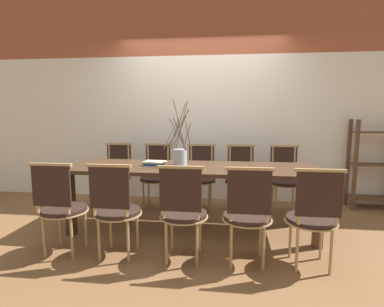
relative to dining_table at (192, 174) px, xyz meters
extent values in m
plane|color=brown|center=(0.00, 0.00, -0.66)|extent=(16.00, 16.00, 0.00)
cube|color=white|center=(0.00, 1.32, 0.45)|extent=(12.00, 0.06, 2.23)
cube|color=#9E5138|center=(0.00, 1.32, 2.05)|extent=(12.00, 0.06, 0.97)
cube|color=#422B1C|center=(0.00, 0.00, 0.07)|extent=(2.88, 0.85, 0.04)
cube|color=#422B1C|center=(-1.33, -0.32, -0.31)|extent=(0.09, 0.09, 0.72)
cube|color=#422B1C|center=(1.33, -0.32, -0.31)|extent=(0.09, 0.09, 0.72)
cube|color=#422B1C|center=(-1.33, 0.32, -0.31)|extent=(0.09, 0.09, 0.72)
cube|color=#422B1C|center=(1.33, 0.32, -0.31)|extent=(0.09, 0.09, 0.72)
cylinder|color=black|center=(-1.17, -0.72, -0.23)|extent=(0.43, 0.43, 0.04)
cylinder|color=tan|center=(-1.17, -0.72, -0.25)|extent=(0.45, 0.45, 0.01)
cylinder|color=tan|center=(-1.31, -0.58, -0.45)|extent=(0.03, 0.03, 0.42)
cylinder|color=tan|center=(-1.03, -0.58, -0.45)|extent=(0.03, 0.03, 0.42)
cylinder|color=tan|center=(-1.31, -0.86, -0.45)|extent=(0.03, 0.03, 0.42)
cylinder|color=tan|center=(-1.03, -0.86, -0.45)|extent=(0.03, 0.03, 0.42)
cylinder|color=tan|center=(-1.32, -0.90, 0.02)|extent=(0.03, 0.03, 0.47)
cylinder|color=tan|center=(-1.02, -0.90, 0.02)|extent=(0.03, 0.03, 0.47)
cube|color=black|center=(-1.17, -0.91, 0.05)|extent=(0.36, 0.02, 0.38)
cube|color=tan|center=(-1.17, -0.90, 0.24)|extent=(0.40, 0.03, 0.03)
cylinder|color=black|center=(-0.62, -0.72, -0.23)|extent=(0.43, 0.43, 0.04)
cylinder|color=tan|center=(-0.62, -0.72, -0.25)|extent=(0.45, 0.45, 0.01)
cylinder|color=tan|center=(-0.76, -0.58, -0.45)|extent=(0.03, 0.03, 0.42)
cylinder|color=tan|center=(-0.49, -0.58, -0.45)|extent=(0.03, 0.03, 0.42)
cylinder|color=tan|center=(-0.76, -0.86, -0.45)|extent=(0.03, 0.03, 0.42)
cylinder|color=tan|center=(-0.49, -0.86, -0.45)|extent=(0.03, 0.03, 0.42)
cylinder|color=tan|center=(-0.78, -0.90, 0.02)|extent=(0.03, 0.03, 0.47)
cylinder|color=tan|center=(-0.47, -0.90, 0.02)|extent=(0.03, 0.03, 0.47)
cube|color=black|center=(-0.62, -0.91, 0.05)|extent=(0.36, 0.02, 0.38)
cube|color=tan|center=(-0.62, -0.90, 0.24)|extent=(0.40, 0.03, 0.03)
cylinder|color=black|center=(0.01, -0.72, -0.23)|extent=(0.43, 0.43, 0.04)
cylinder|color=tan|center=(0.01, -0.72, -0.25)|extent=(0.45, 0.45, 0.01)
cylinder|color=tan|center=(-0.13, -0.58, -0.45)|extent=(0.03, 0.03, 0.42)
cylinder|color=tan|center=(0.15, -0.58, -0.45)|extent=(0.03, 0.03, 0.42)
cylinder|color=tan|center=(-0.13, -0.86, -0.45)|extent=(0.03, 0.03, 0.42)
cylinder|color=tan|center=(0.15, -0.86, -0.45)|extent=(0.03, 0.03, 0.42)
cylinder|color=tan|center=(-0.14, -0.90, 0.02)|extent=(0.03, 0.03, 0.47)
cylinder|color=tan|center=(0.16, -0.90, 0.02)|extent=(0.03, 0.03, 0.47)
cube|color=black|center=(0.01, -0.91, 0.05)|extent=(0.36, 0.02, 0.38)
cube|color=tan|center=(0.01, -0.90, 0.24)|extent=(0.40, 0.03, 0.03)
cylinder|color=black|center=(0.59, -0.72, -0.23)|extent=(0.43, 0.43, 0.04)
cylinder|color=tan|center=(0.59, -0.72, -0.25)|extent=(0.45, 0.45, 0.01)
cylinder|color=tan|center=(0.45, -0.58, -0.45)|extent=(0.03, 0.03, 0.42)
cylinder|color=tan|center=(0.73, -0.58, -0.45)|extent=(0.03, 0.03, 0.42)
cylinder|color=tan|center=(0.45, -0.86, -0.45)|extent=(0.03, 0.03, 0.42)
cylinder|color=tan|center=(0.73, -0.86, -0.45)|extent=(0.03, 0.03, 0.42)
cylinder|color=tan|center=(0.44, -0.90, 0.02)|extent=(0.03, 0.03, 0.47)
cylinder|color=tan|center=(0.74, -0.90, 0.02)|extent=(0.03, 0.03, 0.47)
cube|color=black|center=(0.59, -0.91, 0.05)|extent=(0.36, 0.02, 0.38)
cube|color=tan|center=(0.59, -0.90, 0.24)|extent=(0.40, 0.03, 0.03)
cylinder|color=black|center=(1.15, -0.72, -0.23)|extent=(0.43, 0.43, 0.04)
cylinder|color=tan|center=(1.15, -0.72, -0.25)|extent=(0.45, 0.45, 0.01)
cylinder|color=tan|center=(1.01, -0.58, -0.45)|extent=(0.03, 0.03, 0.42)
cylinder|color=tan|center=(1.29, -0.58, -0.45)|extent=(0.03, 0.03, 0.42)
cylinder|color=tan|center=(1.01, -0.86, -0.45)|extent=(0.03, 0.03, 0.42)
cylinder|color=tan|center=(1.29, -0.86, -0.45)|extent=(0.03, 0.03, 0.42)
cylinder|color=tan|center=(1.00, -0.90, 0.02)|extent=(0.03, 0.03, 0.47)
cylinder|color=tan|center=(1.30, -0.90, 0.02)|extent=(0.03, 0.03, 0.47)
cube|color=black|center=(1.15, -0.91, 0.05)|extent=(0.36, 0.02, 0.38)
cube|color=tan|center=(1.15, -0.90, 0.24)|extent=(0.40, 0.03, 0.03)
cylinder|color=black|center=(-1.21, 0.72, -0.23)|extent=(0.43, 0.43, 0.04)
cylinder|color=tan|center=(-1.21, 0.72, -0.25)|extent=(0.45, 0.45, 0.01)
cylinder|color=tan|center=(-1.07, 0.58, -0.45)|extent=(0.03, 0.03, 0.42)
cylinder|color=tan|center=(-1.35, 0.58, -0.45)|extent=(0.03, 0.03, 0.42)
cylinder|color=tan|center=(-1.07, 0.86, -0.45)|extent=(0.03, 0.03, 0.42)
cylinder|color=tan|center=(-1.35, 0.86, -0.45)|extent=(0.03, 0.03, 0.42)
cylinder|color=tan|center=(-1.06, 0.90, 0.02)|extent=(0.03, 0.03, 0.47)
cylinder|color=tan|center=(-1.36, 0.90, 0.02)|extent=(0.03, 0.03, 0.47)
cube|color=black|center=(-1.21, 0.91, 0.05)|extent=(0.36, 0.02, 0.38)
cube|color=tan|center=(-1.21, 0.90, 0.24)|extent=(0.40, 0.03, 0.03)
cylinder|color=black|center=(-0.61, 0.72, -0.23)|extent=(0.43, 0.43, 0.04)
cylinder|color=tan|center=(-0.61, 0.72, -0.25)|extent=(0.45, 0.45, 0.01)
cylinder|color=tan|center=(-0.48, 0.58, -0.45)|extent=(0.03, 0.03, 0.42)
cylinder|color=tan|center=(-0.75, 0.58, -0.45)|extent=(0.03, 0.03, 0.42)
cylinder|color=tan|center=(-0.48, 0.86, -0.45)|extent=(0.03, 0.03, 0.42)
cylinder|color=tan|center=(-0.75, 0.86, -0.45)|extent=(0.03, 0.03, 0.42)
cylinder|color=tan|center=(-0.46, 0.90, 0.02)|extent=(0.03, 0.03, 0.47)
cylinder|color=tan|center=(-0.77, 0.90, 0.02)|extent=(0.03, 0.03, 0.47)
cube|color=black|center=(-0.61, 0.91, 0.05)|extent=(0.36, 0.02, 0.38)
cube|color=tan|center=(-0.61, 0.90, 0.24)|extent=(0.40, 0.03, 0.03)
cylinder|color=black|center=(0.03, 0.72, -0.23)|extent=(0.43, 0.43, 0.04)
cylinder|color=tan|center=(0.03, 0.72, -0.25)|extent=(0.45, 0.45, 0.01)
cylinder|color=tan|center=(0.17, 0.58, -0.45)|extent=(0.03, 0.03, 0.42)
cylinder|color=tan|center=(-0.11, 0.58, -0.45)|extent=(0.03, 0.03, 0.42)
cylinder|color=tan|center=(0.17, 0.86, -0.45)|extent=(0.03, 0.03, 0.42)
cylinder|color=tan|center=(-0.11, 0.86, -0.45)|extent=(0.03, 0.03, 0.42)
cylinder|color=tan|center=(0.18, 0.90, 0.02)|extent=(0.03, 0.03, 0.47)
cylinder|color=tan|center=(-0.12, 0.90, 0.02)|extent=(0.03, 0.03, 0.47)
cube|color=black|center=(0.03, 0.91, 0.05)|extent=(0.36, 0.02, 0.38)
cube|color=tan|center=(0.03, 0.90, 0.24)|extent=(0.40, 0.03, 0.03)
cylinder|color=black|center=(0.59, 0.72, -0.23)|extent=(0.43, 0.43, 0.04)
cylinder|color=tan|center=(0.59, 0.72, -0.25)|extent=(0.45, 0.45, 0.01)
cylinder|color=tan|center=(0.73, 0.58, -0.45)|extent=(0.03, 0.03, 0.42)
cylinder|color=tan|center=(0.45, 0.58, -0.45)|extent=(0.03, 0.03, 0.42)
cylinder|color=tan|center=(0.73, 0.86, -0.45)|extent=(0.03, 0.03, 0.42)
cylinder|color=tan|center=(0.45, 0.86, -0.45)|extent=(0.03, 0.03, 0.42)
cylinder|color=tan|center=(0.74, 0.90, 0.02)|extent=(0.03, 0.03, 0.47)
cylinder|color=tan|center=(0.44, 0.90, 0.02)|extent=(0.03, 0.03, 0.47)
cube|color=black|center=(0.59, 0.91, 0.05)|extent=(0.36, 0.02, 0.38)
cube|color=tan|center=(0.59, 0.90, 0.24)|extent=(0.40, 0.03, 0.03)
cylinder|color=black|center=(1.19, 0.72, -0.23)|extent=(0.43, 0.43, 0.04)
cylinder|color=tan|center=(1.19, 0.72, -0.25)|extent=(0.45, 0.45, 0.01)
cylinder|color=tan|center=(1.33, 0.58, -0.45)|extent=(0.03, 0.03, 0.42)
cylinder|color=tan|center=(1.05, 0.58, -0.45)|extent=(0.03, 0.03, 0.42)
cylinder|color=tan|center=(1.33, 0.86, -0.45)|extent=(0.03, 0.03, 0.42)
cylinder|color=tan|center=(1.05, 0.86, -0.45)|extent=(0.03, 0.03, 0.42)
cylinder|color=tan|center=(1.34, 0.90, 0.02)|extent=(0.03, 0.03, 0.47)
cylinder|color=tan|center=(1.04, 0.90, 0.02)|extent=(0.03, 0.03, 0.47)
cube|color=black|center=(1.19, 0.91, 0.05)|extent=(0.36, 0.02, 0.38)
cube|color=tan|center=(1.19, 0.90, 0.24)|extent=(0.40, 0.03, 0.03)
cylinder|color=#B2BCC1|center=(-0.14, 0.04, 0.19)|extent=(0.16, 0.16, 0.19)
cylinder|color=#473828|center=(-0.14, -0.04, 0.47)|extent=(0.15, 0.02, 0.37)
cylinder|color=#473828|center=(-0.07, 0.09, 0.43)|extent=(0.11, 0.16, 0.30)
cylinder|color=#473828|center=(-0.19, 0.16, 0.51)|extent=(0.26, 0.10, 0.46)
cylinder|color=#473828|center=(-0.18, 0.12, 0.55)|extent=(0.18, 0.08, 0.54)
cylinder|color=#473828|center=(-0.14, -0.03, 0.57)|extent=(0.14, 0.02, 0.57)
cylinder|color=#473828|center=(-0.05, 0.02, 0.44)|extent=(0.04, 0.20, 0.31)
cylinder|color=#473828|center=(-0.26, 0.11, 0.46)|extent=(0.16, 0.24, 0.36)
cylinder|color=#473828|center=(-0.22, 0.09, 0.45)|extent=(0.12, 0.17, 0.33)
cylinder|color=#473828|center=(-0.13, 0.11, 0.57)|extent=(0.15, 0.03, 0.56)
cylinder|color=#473828|center=(-0.15, 0.13, 0.52)|extent=(0.19, 0.02, 0.47)
cylinder|color=#473828|center=(-0.15, -0.06, 0.47)|extent=(0.21, 0.02, 0.37)
cube|color=#234C8C|center=(-0.45, 0.02, 0.10)|extent=(0.23, 0.18, 0.02)
cube|color=#234C8C|center=(-0.46, 0.04, 0.12)|extent=(0.23, 0.16, 0.01)
cube|color=beige|center=(-0.45, 0.04, 0.13)|extent=(0.27, 0.20, 0.02)
cube|color=#513823|center=(2.17, 0.96, -0.02)|extent=(0.04, 0.04, 1.28)
cube|color=#513823|center=(2.17, 1.22, -0.02)|extent=(0.04, 0.04, 1.28)
cube|color=#513823|center=(2.47, 1.09, -0.51)|extent=(0.59, 0.26, 0.02)
cube|color=#513823|center=(2.47, 1.09, -0.02)|extent=(0.59, 0.26, 0.02)
cube|color=#513823|center=(2.47, 1.09, 0.44)|extent=(0.59, 0.26, 0.02)
camera|label=1|loc=(0.41, -3.37, 0.71)|focal=28.00mm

